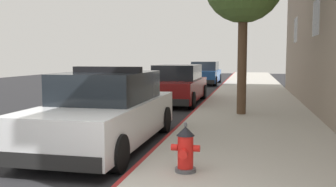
{
  "coord_description": "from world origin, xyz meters",
  "views": [
    {
      "loc": [
        1.73,
        -4.01,
        1.88
      ],
      "look_at": [
        -0.21,
        4.89,
        1.0
      ],
      "focal_mm": 40.46,
      "sensor_mm": 36.0,
      "label": 1
    }
  ],
  "objects_px": {
    "police_cruiser": "(107,111)",
    "fire_hydrant": "(185,149)",
    "parked_car_dark_far": "(205,73)",
    "parked_car_silver_ahead": "(177,85)"
  },
  "relations": [
    {
      "from": "parked_car_dark_far",
      "to": "fire_hydrant",
      "type": "relative_size",
      "value": 6.37
    },
    {
      "from": "police_cruiser",
      "to": "parked_car_dark_far",
      "type": "distance_m",
      "value": 18.67
    },
    {
      "from": "police_cruiser",
      "to": "fire_hydrant",
      "type": "xyz_separation_m",
      "value": [
        2.0,
        -1.88,
        -0.26
      ]
    },
    {
      "from": "police_cruiser",
      "to": "fire_hydrant",
      "type": "distance_m",
      "value": 2.76
    },
    {
      "from": "parked_car_silver_ahead",
      "to": "police_cruiser",
      "type": "bearing_deg",
      "value": -90.24
    },
    {
      "from": "police_cruiser",
      "to": "fire_hydrant",
      "type": "relative_size",
      "value": 6.37
    },
    {
      "from": "police_cruiser",
      "to": "parked_car_dark_far",
      "type": "xyz_separation_m",
      "value": [
        -0.13,
        18.67,
        -0.0
      ]
    },
    {
      "from": "parked_car_silver_ahead",
      "to": "fire_hydrant",
      "type": "height_order",
      "value": "parked_car_silver_ahead"
    },
    {
      "from": "parked_car_dark_far",
      "to": "police_cruiser",
      "type": "bearing_deg",
      "value": -89.61
    },
    {
      "from": "police_cruiser",
      "to": "fire_hydrant",
      "type": "height_order",
      "value": "police_cruiser"
    }
  ]
}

